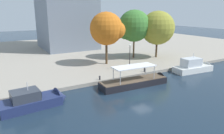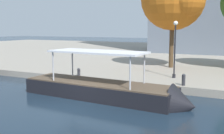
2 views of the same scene
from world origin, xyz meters
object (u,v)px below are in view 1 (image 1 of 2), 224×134
(tour_boat_1, at_px, (138,83))
(mooring_bollard_0, at_px, (144,69))
(motor_yacht_2, at_px, (195,68))
(motor_yacht_0, at_px, (37,101))
(mooring_bollard_1, at_px, (100,78))
(lamp_post, at_px, (130,55))
(tree_2, at_px, (107,29))
(tree_1, at_px, (157,27))
(tree_0, at_px, (132,26))

(tour_boat_1, relative_size, mooring_bollard_0, 13.97)
(motor_yacht_2, bearing_deg, motor_yacht_0, -173.45)
(motor_yacht_0, xyz_separation_m, motor_yacht_2, (28.84, 0.62, 0.07))
(mooring_bollard_1, relative_size, lamp_post, 0.15)
(tour_boat_1, bearing_deg, lamp_post, 69.86)
(motor_yacht_0, height_order, tree_2, tree_2)
(motor_yacht_2, relative_size, tree_1, 0.83)
(tour_boat_1, height_order, motor_yacht_2, motor_yacht_2)
(mooring_bollard_0, height_order, tree_2, tree_2)
(lamp_post, distance_m, tree_1, 13.52)
(motor_yacht_2, relative_size, tree_2, 0.85)
(mooring_bollard_0, bearing_deg, tour_boat_1, -137.72)
(lamp_post, bearing_deg, motor_yacht_2, -27.23)
(lamp_post, height_order, tree_2, tree_2)
(motor_yacht_2, bearing_deg, lamp_post, 158.10)
(tree_0, height_order, tree_1, tree_0)
(tree_1, distance_m, tree_2, 13.12)
(mooring_bollard_1, height_order, tree_0, tree_0)
(tree_2, bearing_deg, mooring_bollard_0, -70.88)
(motor_yacht_2, bearing_deg, tree_1, 93.05)
(tree_0, bearing_deg, motor_yacht_0, -149.03)
(mooring_bollard_1, distance_m, tree_0, 18.83)
(motor_yacht_2, bearing_deg, mooring_bollard_0, 168.53)
(tree_1, bearing_deg, lamp_post, -153.43)
(motor_yacht_0, relative_size, tour_boat_1, 0.67)
(mooring_bollard_0, xyz_separation_m, tree_1, (10.17, 8.49, 6.41))
(mooring_bollard_0, distance_m, lamp_post, 3.77)
(tour_boat_1, height_order, mooring_bollard_0, tour_boat_1)
(lamp_post, relative_size, tree_1, 0.44)
(motor_yacht_2, distance_m, mooring_bollard_1, 18.84)
(motor_yacht_0, distance_m, tree_2, 21.37)
(motor_yacht_2, bearing_deg, tour_boat_1, -171.28)
(motor_yacht_0, distance_m, tour_boat_1, 15.00)
(lamp_post, bearing_deg, mooring_bollard_0, -64.30)
(motor_yacht_2, height_order, lamp_post, lamp_post)
(tour_boat_1, xyz_separation_m, lamp_post, (2.81, 6.50, 2.86))
(tour_boat_1, bearing_deg, motor_yacht_2, 6.59)
(mooring_bollard_0, xyz_separation_m, mooring_bollard_1, (-8.89, -0.02, -0.09))
(motor_yacht_2, xyz_separation_m, mooring_bollard_1, (-18.61, 2.91, 0.25))
(motor_yacht_0, distance_m, tree_0, 28.89)
(tree_2, bearing_deg, motor_yacht_2, -42.06)
(tour_boat_1, distance_m, tree_0, 18.68)
(mooring_bollard_1, xyz_separation_m, tree_2, (5.95, 8.51, 6.74))
(motor_yacht_2, distance_m, tree_1, 13.28)
(motor_yacht_0, relative_size, mooring_bollard_0, 9.30)
(tour_boat_1, relative_size, tree_2, 1.15)
(tour_boat_1, bearing_deg, motor_yacht_0, -177.57)
(mooring_bollard_1, relative_size, tree_1, 0.07)
(mooring_bollard_0, bearing_deg, lamp_post, 115.70)
(tour_boat_1, bearing_deg, tree_2, 87.67)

